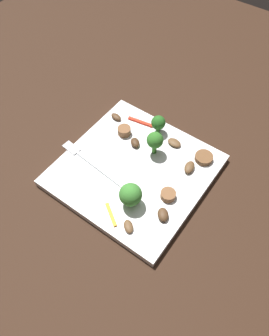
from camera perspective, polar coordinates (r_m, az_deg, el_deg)
The scene contains 17 objects.
ground_plane at distance 0.64m, azimuth 0.00°, elevation -0.81°, with size 1.40×1.40×0.00m, color black.
plate at distance 0.63m, azimuth 0.00°, elevation -0.41°, with size 0.27×0.27×0.02m, color white.
fork at distance 0.64m, azimuth -7.32°, elevation 0.76°, with size 0.18×0.03×0.00m.
broccoli_floret_0 at distance 0.67m, azimuth 4.11°, elevation 7.74°, with size 0.03×0.03×0.04m.
broccoli_floret_1 at distance 0.62m, azimuth 3.55°, elevation 4.73°, with size 0.03×0.03×0.05m.
broccoli_floret_2 at distance 0.56m, azimuth -0.68°, elevation -4.62°, with size 0.04×0.04×0.05m.
sausage_slice_0 at distance 0.59m, azimuth 5.80°, elevation -4.63°, with size 0.03×0.03×0.01m, color brown.
sausage_slice_1 at distance 0.65m, azimuth 11.83°, elevation 1.75°, with size 0.03×0.03×0.01m, color brown.
sausage_slice_2 at distance 0.68m, azimuth -1.78°, elevation 6.39°, with size 0.03×0.03×0.02m, color brown.
mushroom_0 at distance 0.56m, azimuth -1.05°, elevation -10.03°, with size 0.03×0.02×0.01m, color brown.
mushroom_1 at distance 0.63m, azimuth 9.44°, elevation 0.13°, with size 0.03×0.02×0.01m, color brown.
mushroom_2 at distance 0.71m, azimuth -3.18°, elevation 8.77°, with size 0.03×0.01×0.01m, color #4C331E.
mushroom_3 at distance 0.57m, azimuth 4.94°, elevation -7.99°, with size 0.03×0.02×0.01m, color #4C331E.
mushroom_4 at distance 0.66m, azimuth 0.10°, elevation 4.40°, with size 0.02×0.02×0.01m, color #422B19.
mushroom_5 at distance 0.67m, azimuth 6.87°, elevation 4.34°, with size 0.03×0.02×0.01m, color brown.
pepper_strip_0 at distance 0.58m, azimuth -4.06°, elevation -8.00°, with size 0.05×0.01×0.00m, color orange.
pepper_strip_1 at distance 0.70m, azimuth 1.03°, elevation 7.93°, with size 0.06×0.01×0.00m, color red.
Camera 1 is at (-0.21, 0.29, 0.53)m, focal length 35.42 mm.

